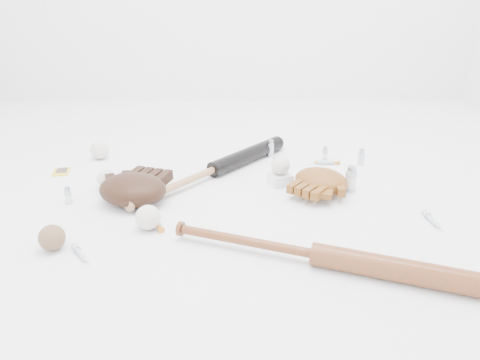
{
  "coord_description": "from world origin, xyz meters",
  "views": [
    {
      "loc": [
        0.04,
        -1.52,
        0.73
      ],
      "look_at": [
        0.05,
        0.04,
        0.06
      ],
      "focal_mm": 35.0,
      "sensor_mm": 36.0,
      "label": 1
    }
  ],
  "objects_px": {
    "bat_dark": "(214,169)",
    "glove_dark": "(133,189)",
    "pedestal": "(280,179)",
    "bat_wood": "(315,254)"
  },
  "relations": [
    {
      "from": "bat_wood",
      "to": "pedestal",
      "type": "relative_size",
      "value": 11.49
    },
    {
      "from": "glove_dark",
      "to": "pedestal",
      "type": "relative_size",
      "value": 3.74
    },
    {
      "from": "bat_dark",
      "to": "bat_wood",
      "type": "bearing_deg",
      "value": -113.45
    },
    {
      "from": "bat_dark",
      "to": "pedestal",
      "type": "bearing_deg",
      "value": -65.01
    },
    {
      "from": "glove_dark",
      "to": "pedestal",
      "type": "xyz_separation_m",
      "value": [
        0.53,
        0.16,
        -0.03
      ]
    },
    {
      "from": "glove_dark",
      "to": "bat_wood",
      "type": "bearing_deg",
      "value": -15.67
    },
    {
      "from": "bat_dark",
      "to": "pedestal",
      "type": "height_order",
      "value": "bat_dark"
    },
    {
      "from": "pedestal",
      "to": "bat_dark",
      "type": "bearing_deg",
      "value": 164.65
    },
    {
      "from": "bat_wood",
      "to": "pedestal",
      "type": "height_order",
      "value": "bat_wood"
    },
    {
      "from": "bat_dark",
      "to": "glove_dark",
      "type": "xyz_separation_m",
      "value": [
        -0.28,
        -0.23,
        0.02
      ]
    }
  ]
}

